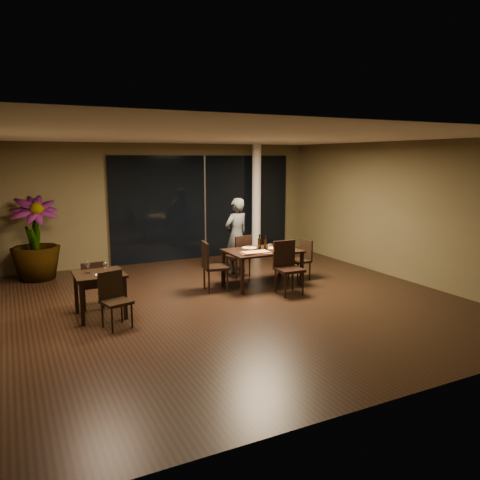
{
  "coord_description": "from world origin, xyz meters",
  "views": [
    {
      "loc": [
        -3.67,
        -7.52,
        2.64
      ],
      "look_at": [
        0.35,
        0.55,
        1.05
      ],
      "focal_mm": 35.0,
      "sensor_mm": 36.0,
      "label": 1
    }
  ],
  "objects_px": {
    "chair_side_far": "(92,282)",
    "potted_plant": "(35,239)",
    "side_table": "(99,280)",
    "chair_main_left": "(211,264)",
    "bottle_a": "(259,242)",
    "diner": "(236,236)",
    "bottle_c": "(259,242)",
    "chair_side_near": "(114,296)",
    "bottle_b": "(266,243)",
    "chair_main_near": "(287,264)",
    "chair_main_far": "(241,254)",
    "main_table": "(262,253)",
    "chair_main_right": "(302,257)"
  },
  "relations": [
    {
      "from": "chair_side_far",
      "to": "potted_plant",
      "type": "bearing_deg",
      "value": -77.54
    },
    {
      "from": "side_table",
      "to": "chair_main_left",
      "type": "height_order",
      "value": "chair_main_left"
    },
    {
      "from": "chair_side_far",
      "to": "bottle_a",
      "type": "relative_size",
      "value": 2.59
    },
    {
      "from": "diner",
      "to": "bottle_c",
      "type": "relative_size",
      "value": 5.65
    },
    {
      "from": "chair_side_far",
      "to": "chair_side_near",
      "type": "height_order",
      "value": "chair_side_near"
    },
    {
      "from": "diner",
      "to": "bottle_b",
      "type": "height_order",
      "value": "diner"
    },
    {
      "from": "chair_main_near",
      "to": "chair_main_left",
      "type": "distance_m",
      "value": 1.51
    },
    {
      "from": "side_table",
      "to": "chair_main_far",
      "type": "distance_m",
      "value": 3.53
    },
    {
      "from": "chair_side_near",
      "to": "chair_main_far",
      "type": "bearing_deg",
      "value": 15.77
    },
    {
      "from": "chair_main_far",
      "to": "chair_side_near",
      "type": "distance_m",
      "value": 3.69
    },
    {
      "from": "chair_main_near",
      "to": "chair_side_near",
      "type": "height_order",
      "value": "chair_main_near"
    },
    {
      "from": "main_table",
      "to": "diner",
      "type": "bearing_deg",
      "value": 90.34
    },
    {
      "from": "chair_main_far",
      "to": "chair_main_left",
      "type": "relative_size",
      "value": 0.96
    },
    {
      "from": "potted_plant",
      "to": "bottle_c",
      "type": "relative_size",
      "value": 5.92
    },
    {
      "from": "chair_main_far",
      "to": "chair_side_near",
      "type": "bearing_deg",
      "value": 21.44
    },
    {
      "from": "side_table",
      "to": "bottle_b",
      "type": "distance_m",
      "value": 3.51
    },
    {
      "from": "chair_main_far",
      "to": "chair_main_right",
      "type": "height_order",
      "value": "chair_main_far"
    },
    {
      "from": "side_table",
      "to": "bottle_b",
      "type": "bearing_deg",
      "value": 8.08
    },
    {
      "from": "side_table",
      "to": "chair_main_near",
      "type": "height_order",
      "value": "chair_main_near"
    },
    {
      "from": "chair_main_left",
      "to": "chair_main_near",
      "type": "bearing_deg",
      "value": -114.18
    },
    {
      "from": "chair_main_right",
      "to": "bottle_c",
      "type": "height_order",
      "value": "bottle_c"
    },
    {
      "from": "chair_main_near",
      "to": "chair_main_left",
      "type": "relative_size",
      "value": 1.03
    },
    {
      "from": "main_table",
      "to": "chair_main_left",
      "type": "distance_m",
      "value": 1.13
    },
    {
      "from": "main_table",
      "to": "side_table",
      "type": "relative_size",
      "value": 1.88
    },
    {
      "from": "main_table",
      "to": "chair_main_far",
      "type": "height_order",
      "value": "chair_main_far"
    },
    {
      "from": "chair_side_near",
      "to": "potted_plant",
      "type": "bearing_deg",
      "value": 88.87
    },
    {
      "from": "diner",
      "to": "bottle_a",
      "type": "bearing_deg",
      "value": 73.23
    },
    {
      "from": "side_table",
      "to": "chair_side_far",
      "type": "distance_m",
      "value": 0.51
    },
    {
      "from": "side_table",
      "to": "bottle_a",
      "type": "bearing_deg",
      "value": 9.11
    },
    {
      "from": "chair_main_right",
      "to": "chair_side_far",
      "type": "height_order",
      "value": "chair_main_right"
    },
    {
      "from": "chair_main_left",
      "to": "chair_side_far",
      "type": "relative_size",
      "value": 1.16
    },
    {
      "from": "chair_main_near",
      "to": "chair_side_far",
      "type": "bearing_deg",
      "value": 171.14
    },
    {
      "from": "chair_side_far",
      "to": "bottle_b",
      "type": "height_order",
      "value": "bottle_b"
    },
    {
      "from": "main_table",
      "to": "chair_main_far",
      "type": "distance_m",
      "value": 0.81
    },
    {
      "from": "side_table",
      "to": "chair_side_near",
      "type": "xyz_separation_m",
      "value": [
        0.11,
        -0.6,
        -0.13
      ]
    },
    {
      "from": "side_table",
      "to": "diner",
      "type": "distance_m",
      "value": 3.81
    },
    {
      "from": "chair_main_left",
      "to": "chair_main_right",
      "type": "xyz_separation_m",
      "value": [
        2.15,
        -0.03,
        -0.07
      ]
    },
    {
      "from": "chair_side_far",
      "to": "potted_plant",
      "type": "height_order",
      "value": "potted_plant"
    },
    {
      "from": "chair_main_right",
      "to": "chair_side_far",
      "type": "relative_size",
      "value": 1.02
    },
    {
      "from": "side_table",
      "to": "chair_main_right",
      "type": "relative_size",
      "value": 0.92
    },
    {
      "from": "chair_main_right",
      "to": "diner",
      "type": "height_order",
      "value": "diner"
    },
    {
      "from": "chair_main_right",
      "to": "bottle_b",
      "type": "xyz_separation_m",
      "value": [
        -0.96,
        -0.06,
        0.4
      ]
    },
    {
      "from": "main_table",
      "to": "chair_side_far",
      "type": "bearing_deg",
      "value": -179.77
    },
    {
      "from": "chair_side_far",
      "to": "chair_side_near",
      "type": "xyz_separation_m",
      "value": [
        0.15,
        -1.09,
        0.01
      ]
    },
    {
      "from": "chair_main_near",
      "to": "side_table",
      "type": "bearing_deg",
      "value": 178.72
    },
    {
      "from": "bottle_c",
      "to": "chair_main_right",
      "type": "bearing_deg",
      "value": -4.79
    },
    {
      "from": "chair_main_far",
      "to": "chair_main_near",
      "type": "relative_size",
      "value": 0.92
    },
    {
      "from": "potted_plant",
      "to": "chair_main_right",
      "type": "bearing_deg",
      "value": -25.99
    },
    {
      "from": "main_table",
      "to": "chair_side_far",
      "type": "xyz_separation_m",
      "value": [
        -3.44,
        -0.01,
        -0.2
      ]
    },
    {
      "from": "chair_main_near",
      "to": "potted_plant",
      "type": "relative_size",
      "value": 0.57
    }
  ]
}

